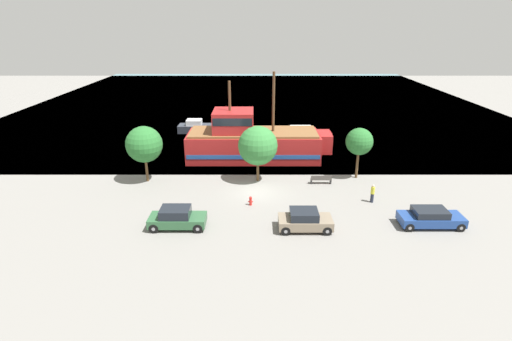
# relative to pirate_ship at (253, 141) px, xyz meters

# --- Properties ---
(ground_plane) EXTENTS (160.00, 160.00, 0.00)m
(ground_plane) POSITION_rel_pirate_ship_xyz_m (0.54, -9.01, -1.96)
(ground_plane) COLOR gray
(water_surface) EXTENTS (80.00, 80.00, 0.00)m
(water_surface) POSITION_rel_pirate_ship_xyz_m (0.54, 34.99, -1.96)
(water_surface) COLOR slate
(water_surface) RESTS_ON ground
(pirate_ship) EXTENTS (15.38, 5.19, 9.32)m
(pirate_ship) POSITION_rel_pirate_ship_xyz_m (0.00, 0.00, 0.00)
(pirate_ship) COLOR #A31E1E
(pirate_ship) RESTS_ON water_surface
(moored_boat_dockside) EXTENTS (6.63, 2.55, 1.60)m
(moored_boat_dockside) POSITION_rel_pirate_ship_xyz_m (6.55, 7.66, -1.33)
(moored_boat_dockside) COLOR maroon
(moored_boat_dockside) RESTS_ON water_surface
(moored_boat_outer) EXTENTS (5.01, 2.17, 1.70)m
(moored_boat_outer) POSITION_rel_pirate_ship_xyz_m (-7.59, 11.14, -1.30)
(moored_boat_outer) COLOR #2D333D
(moored_boat_outer) RESTS_ON water_surface
(parked_car_curb_front) EXTENTS (4.55, 1.90, 1.37)m
(parked_car_curb_front) POSITION_rel_pirate_ship_xyz_m (13.19, -15.44, -1.27)
(parked_car_curb_front) COLOR navy
(parked_car_curb_front) RESTS_ON ground_plane
(parked_car_curb_mid) EXTENTS (3.84, 1.95, 1.50)m
(parked_car_curb_mid) POSITION_rel_pirate_ship_xyz_m (3.95, -15.93, -1.22)
(parked_car_curb_mid) COLOR #7F705B
(parked_car_curb_mid) RESTS_ON ground_plane
(parked_car_curb_rear) EXTENTS (4.09, 1.89, 1.54)m
(parked_car_curb_rear) POSITION_rel_pirate_ship_xyz_m (-5.29, -15.62, -1.20)
(parked_car_curb_rear) COLOR #2D5B38
(parked_car_curb_rear) RESTS_ON ground_plane
(fire_hydrant) EXTENTS (0.42, 0.25, 0.76)m
(fire_hydrant) POSITION_rel_pirate_ship_xyz_m (-0.00, -11.89, -1.55)
(fire_hydrant) COLOR red
(fire_hydrant) RESTS_ON ground_plane
(bench_promenade_east) EXTENTS (1.91, 0.45, 0.85)m
(bench_promenade_east) POSITION_rel_pirate_ship_xyz_m (6.45, -7.31, -1.51)
(bench_promenade_east) COLOR #4C4742
(bench_promenade_east) RESTS_ON ground_plane
(pedestrian_walking_near) EXTENTS (0.32, 0.32, 1.56)m
(pedestrian_walking_near) POSITION_rel_pirate_ship_xyz_m (10.06, -11.31, -1.17)
(pedestrian_walking_near) COLOR #232838
(pedestrian_walking_near) RESTS_ON ground_plane
(tree_row_east) EXTENTS (3.32, 3.32, 5.26)m
(tree_row_east) POSITION_rel_pirate_ship_xyz_m (-9.76, -6.61, 1.63)
(tree_row_east) COLOR brown
(tree_row_east) RESTS_ON ground_plane
(tree_row_mideast) EXTENTS (3.63, 3.63, 5.25)m
(tree_row_mideast) POSITION_rel_pirate_ship_xyz_m (0.61, -6.51, 1.48)
(tree_row_mideast) COLOR brown
(tree_row_mideast) RESTS_ON ground_plane
(tree_row_midwest) EXTENTS (2.53, 2.53, 4.87)m
(tree_row_midwest) POSITION_rel_pirate_ship_xyz_m (10.07, -5.74, 1.63)
(tree_row_midwest) COLOR brown
(tree_row_midwest) RESTS_ON ground_plane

